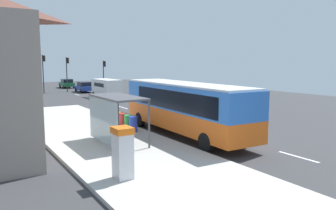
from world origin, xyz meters
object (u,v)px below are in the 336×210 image
Objects in this scene: ticket_machine at (123,152)px; white_van at (107,87)px; sedan_near at (84,87)px; recycling_bin_green at (128,122)px; traffic_light_near_side at (104,71)px; traffic_light_median at (67,69)px; bus_shelter at (112,107)px; traffic_light_far_side at (44,68)px; sedan_far at (67,83)px; recycling_bin_orange at (119,119)px; bus at (184,106)px; recycling_bin_blue at (133,124)px; recycling_bin_red at (124,121)px.

white_van is at bearing 69.48° from ticket_machine.
recycling_bin_green is (-6.50, -28.86, -0.14)m from sedan_near.
white_van is 1.13× the size of traffic_light_near_side.
bus_shelter is (-6.81, -33.35, -1.30)m from traffic_light_median.
traffic_light_far_side is at bearing 170.10° from sedan_near.
sedan_far reaches higher than recycling_bin_orange.
bus is 2.39× the size of traffic_light_near_side.
recycling_bin_orange is 0.18× the size of traffic_light_far_side.
traffic_light_median is at bearing 81.64° from recycling_bin_blue.
traffic_light_median is at bearing 12.86° from traffic_light_far_side.
white_van is at bearing -90.30° from sedan_far.
ticket_machine is at bearing -110.32° from traffic_light_near_side.
sedan_far is 10.07m from traffic_light_near_side.
sedan_near reaches higher than recycling_bin_green.
sedan_far is at bearing 78.01° from bus_shelter.
traffic_light_far_side reaches higher than sedan_far.
recycling_bin_blue is at bearing 61.27° from ticket_machine.
bus is 8.42m from ticket_machine.
bus_shelter is (-2.21, -3.45, 1.44)m from recycling_bin_red.
recycling_bin_blue is 0.24× the size of bus_shelter.
recycling_bin_blue is 31.34m from traffic_light_near_side.
bus is 3.37m from recycling_bin_blue.
recycling_bin_orange is (-6.50, -36.86, -0.14)m from sedan_far.
recycling_bin_blue is 0.21× the size of traffic_light_near_side.
traffic_light_near_side is (9.70, 29.00, 2.44)m from recycling_bin_green.
bus_shelter reaches higher than sedan_near.
recycling_bin_red is at bearing -103.00° from sedan_near.
recycling_bin_orange is at bearing -109.19° from white_van.
sedan_near reaches higher than recycling_bin_orange.
white_van is 1.16× the size of sedan_far.
bus is 22.76m from white_van.
white_van is 5.50× the size of recycling_bin_blue.
sedan_near reaches higher than recycling_bin_blue.
traffic_light_near_side is (3.21, -9.26, 2.30)m from sedan_far.
white_van is 24.14m from bus_shelter.
traffic_light_far_side is (1.09, 29.80, 2.92)m from recycling_bin_green.
recycling_bin_orange is at bearing 61.95° from bus_shelter.
traffic_light_median is (4.60, 29.90, 2.75)m from recycling_bin_red.
traffic_light_far_side reaches higher than recycling_bin_green.
traffic_light_median is at bearing 81.05° from recycling_bin_orange.
recycling_bin_red is at bearing -98.74° from traffic_light_median.
recycling_bin_blue is (3.99, 7.27, -0.52)m from ticket_machine.
recycling_bin_green is (-6.50, -38.26, -0.14)m from sedan_far.
sedan_near is 6.15m from traffic_light_far_side.
white_van is 1.17× the size of sedan_near.
bus is at bearing -102.85° from traffic_light_near_side.
traffic_light_near_side is 1.16× the size of bus_shelter.
traffic_light_near_side is at bearing 69.68° from ticket_machine.
ticket_machine reaches higher than recycling_bin_orange.
sedan_near is 30.26m from recycling_bin_blue.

